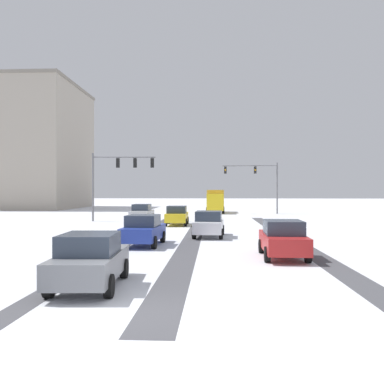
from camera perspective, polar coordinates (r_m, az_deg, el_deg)
The scene contains 14 objects.
ground_plane at distance 10.10m, azimuth -7.22°, elevation -16.45°, with size 300.00×300.00×0.00m, color silver.
wheel_track_left_lane at distance 26.27m, azimuth 0.18°, elevation -6.15°, with size 1.10×36.42×0.01m, color #4C4C51.
wheel_track_right_lane at distance 26.66m, azimuth -7.33°, elevation -6.05°, with size 0.71×36.42×0.01m, color #4C4C51.
wheel_track_center at distance 26.63m, azimuth 12.95°, elevation -6.07°, with size 1.06×36.42×0.01m, color #4C4C51.
sidewalk_kerb_right at distance 26.33m, azimuth 24.14°, elevation -6.02°, with size 4.00×36.42×0.12m, color white.
traffic_signal_near_left at distance 39.86m, azimuth -10.19°, elevation 2.89°, with size 6.04×0.63×6.50m.
traffic_signal_far_right at distance 53.02m, azimuth 9.09°, elevation 2.09°, with size 6.98×0.50×6.50m.
car_silver_lead at distance 39.91m, azimuth -6.94°, elevation -2.82°, with size 1.92×4.14×1.62m.
car_yellow_cab_second at distance 34.79m, azimuth -2.10°, elevation -3.26°, with size 1.86×4.11×1.62m.
car_white_third at distance 25.94m, azimuth 2.35°, elevation -4.42°, with size 2.01×4.19×1.62m.
car_blue_fourth at distance 22.06m, azimuth -6.73°, elevation -5.23°, with size 1.99×4.18×1.62m.
car_red_fifth at distance 18.31m, azimuth 12.47°, elevation -6.34°, with size 1.90×4.13×1.62m.
car_grey_sixth at distance 12.86m, azimuth -13.91°, elevation -9.11°, with size 2.01×4.19×1.62m.
box_truck_delivery at distance 54.56m, azimuth 3.27°, elevation -1.17°, with size 2.40×7.44×3.02m.
Camera 1 is at (1.72, -9.52, 2.88)m, focal length 38.56 mm.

